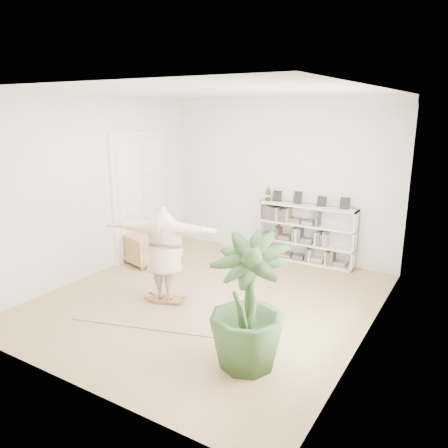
% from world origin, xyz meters
% --- Properties ---
extents(floor, '(6.00, 6.00, 0.00)m').
position_xyz_m(floor, '(0.00, 0.00, 0.00)').
color(floor, '#967A4D').
rests_on(floor, ground).
extents(room_shell, '(6.00, 6.00, 6.00)m').
position_xyz_m(room_shell, '(0.00, 2.94, 3.51)').
color(room_shell, silver).
rests_on(room_shell, floor).
extents(doors, '(0.09, 1.78, 2.92)m').
position_xyz_m(doors, '(-2.70, 1.30, 1.40)').
color(doors, white).
rests_on(doors, floor).
extents(bookshelf, '(2.20, 0.35, 1.64)m').
position_xyz_m(bookshelf, '(0.74, 2.82, 0.64)').
color(bookshelf, silver).
rests_on(bookshelf, floor).
extents(armchair, '(0.95, 0.93, 0.70)m').
position_xyz_m(armchair, '(-2.21, 0.85, 0.35)').
color(armchair, tan).
rests_on(armchair, floor).
extents(rug, '(2.97, 2.63, 0.02)m').
position_xyz_m(rug, '(-0.57, -0.52, 0.01)').
color(rug, tan).
rests_on(rug, floor).
extents(rocker_board, '(0.58, 0.44, 0.11)m').
position_xyz_m(rocker_board, '(-0.57, -0.52, 0.07)').
color(rocker_board, brown).
rests_on(rocker_board, rug).
extents(person, '(2.13, 1.13, 1.67)m').
position_xyz_m(person, '(-0.57, -0.52, 0.96)').
color(person, beige).
rests_on(person, rocker_board).
extents(houseplant, '(1.11, 1.11, 1.81)m').
position_xyz_m(houseplant, '(1.58, -1.50, 0.91)').
color(houseplant, '#2B4924').
rests_on(houseplant, floor).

